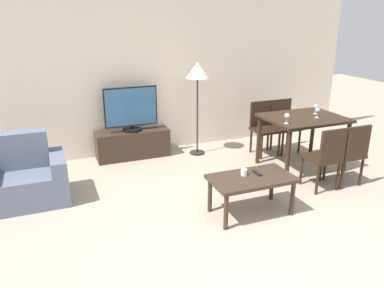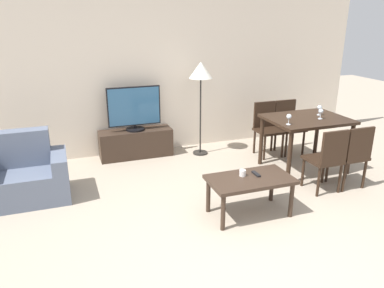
{
  "view_description": "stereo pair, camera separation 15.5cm",
  "coord_description": "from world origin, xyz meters",
  "px_view_note": "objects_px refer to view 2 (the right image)",
  "views": [
    {
      "loc": [
        -1.64,
        -2.34,
        2.17
      ],
      "look_at": [
        -0.03,
        1.72,
        0.65
      ],
      "focal_mm": 35.0,
      "sensor_mm": 36.0,
      "label": 1
    },
    {
      "loc": [
        -1.49,
        -2.4,
        2.17
      ],
      "look_at": [
        -0.03,
        1.72,
        0.65
      ],
      "focal_mm": 35.0,
      "sensor_mm": 36.0,
      "label": 2
    }
  ],
  "objects_px": {
    "dining_chair_near": "(327,157)",
    "tv_stand": "(136,143)",
    "dining_chair_far_left": "(267,126)",
    "coffee_table": "(250,183)",
    "tv": "(134,109)",
    "dining_chair_far": "(288,124)",
    "floor_lamp": "(201,75)",
    "wine_glass_left": "(321,112)",
    "remote_primary": "(256,174)",
    "dining_table": "(306,125)",
    "wine_glass_center": "(289,117)",
    "dining_chair_near_right": "(352,154)",
    "cup_white_near": "(243,173)",
    "wine_glass_right": "(320,108)",
    "armchair": "(26,177)"
  },
  "relations": [
    {
      "from": "tv_stand",
      "to": "floor_lamp",
      "type": "relative_size",
      "value": 0.77
    },
    {
      "from": "remote_primary",
      "to": "wine_glass_center",
      "type": "relative_size",
      "value": 1.03
    },
    {
      "from": "coffee_table",
      "to": "remote_primary",
      "type": "relative_size",
      "value": 6.28
    },
    {
      "from": "dining_chair_near_right",
      "to": "dining_chair_near",
      "type": "bearing_deg",
      "value": 180.0
    },
    {
      "from": "armchair",
      "to": "wine_glass_center",
      "type": "distance_m",
      "value": 3.42
    },
    {
      "from": "dining_table",
      "to": "wine_glass_center",
      "type": "bearing_deg",
      "value": -154.69
    },
    {
      "from": "tv_stand",
      "to": "dining_chair_far",
      "type": "distance_m",
      "value": 2.49
    },
    {
      "from": "dining_table",
      "to": "wine_glass_left",
      "type": "xyz_separation_m",
      "value": [
        0.13,
        -0.11,
        0.21
      ]
    },
    {
      "from": "dining_chair_far",
      "to": "remote_primary",
      "type": "bearing_deg",
      "value": -132.35
    },
    {
      "from": "dining_chair_far",
      "to": "wine_glass_center",
      "type": "xyz_separation_m",
      "value": [
        -0.64,
        -0.95,
        0.41
      ]
    },
    {
      "from": "coffee_table",
      "to": "remote_primary",
      "type": "xyz_separation_m",
      "value": [
        0.1,
        0.05,
        0.07
      ]
    },
    {
      "from": "dining_chair_far",
      "to": "dining_chair_near",
      "type": "bearing_deg",
      "value": -104.79
    },
    {
      "from": "tv_stand",
      "to": "dining_chair_far_left",
      "type": "height_order",
      "value": "dining_chair_far_left"
    },
    {
      "from": "wine_glass_right",
      "to": "dining_chair_near_right",
      "type": "bearing_deg",
      "value": -94.07
    },
    {
      "from": "coffee_table",
      "to": "dining_chair_far_left",
      "type": "xyz_separation_m",
      "value": [
        1.18,
        1.67,
        0.08
      ]
    },
    {
      "from": "tv",
      "to": "dining_chair_near",
      "type": "xyz_separation_m",
      "value": [
        2.02,
        -2.06,
        -0.32
      ]
    },
    {
      "from": "dining_chair_near_right",
      "to": "wine_glass_left",
      "type": "bearing_deg",
      "value": 95.75
    },
    {
      "from": "dining_chair_near_right",
      "to": "wine_glass_right",
      "type": "xyz_separation_m",
      "value": [
        0.06,
        0.81,
        0.41
      ]
    },
    {
      "from": "armchair",
      "to": "dining_table",
      "type": "xyz_separation_m",
      "value": [
        3.77,
        -0.32,
        0.38
      ]
    },
    {
      "from": "dining_chair_near",
      "to": "floor_lamp",
      "type": "xyz_separation_m",
      "value": [
        -1.01,
        1.84,
        0.82
      ]
    },
    {
      "from": "tv_stand",
      "to": "dining_chair_near_right",
      "type": "distance_m",
      "value": 3.19
    },
    {
      "from": "tv_stand",
      "to": "coffee_table",
      "type": "bearing_deg",
      "value": -69.65
    },
    {
      "from": "coffee_table",
      "to": "wine_glass_left",
      "type": "bearing_deg",
      "value": 28.39
    },
    {
      "from": "dining_table",
      "to": "dining_chair_near_right",
      "type": "height_order",
      "value": "dining_chair_near_right"
    },
    {
      "from": "coffee_table",
      "to": "dining_table",
      "type": "relative_size",
      "value": 0.85
    },
    {
      "from": "dining_chair_near",
      "to": "wine_glass_right",
      "type": "distance_m",
      "value": 1.01
    },
    {
      "from": "tv_stand",
      "to": "dining_table",
      "type": "relative_size",
      "value": 1.02
    },
    {
      "from": "tv",
      "to": "wine_glass_left",
      "type": "xyz_separation_m",
      "value": [
        2.35,
        -1.44,
        0.09
      ]
    },
    {
      "from": "dining_chair_near",
      "to": "cup_white_near",
      "type": "relative_size",
      "value": 11.75
    },
    {
      "from": "dining_chair_far_left",
      "to": "wine_glass_center",
      "type": "bearing_deg",
      "value": -104.97
    },
    {
      "from": "dining_chair_near",
      "to": "tv_stand",
      "type": "bearing_deg",
      "value": 134.34
    },
    {
      "from": "armchair",
      "to": "coffee_table",
      "type": "xyz_separation_m",
      "value": [
        2.39,
        -1.25,
        0.1
      ]
    },
    {
      "from": "dining_chair_near_right",
      "to": "dining_chair_far_left",
      "type": "bearing_deg",
      "value": 104.79
    },
    {
      "from": "tv",
      "to": "dining_chair_far",
      "type": "xyz_separation_m",
      "value": [
        2.41,
        -0.59,
        -0.32
      ]
    },
    {
      "from": "tv_stand",
      "to": "coffee_table",
      "type": "relative_size",
      "value": 1.21
    },
    {
      "from": "dining_chair_far_left",
      "to": "floor_lamp",
      "type": "height_order",
      "value": "floor_lamp"
    },
    {
      "from": "dining_chair_near_right",
      "to": "dining_chair_far_left",
      "type": "distance_m",
      "value": 1.53
    },
    {
      "from": "dining_table",
      "to": "dining_chair_near",
      "type": "distance_m",
      "value": 0.79
    },
    {
      "from": "tv_stand",
      "to": "coffee_table",
      "type": "distance_m",
      "value": 2.41
    },
    {
      "from": "armchair",
      "to": "dining_chair_far_left",
      "type": "bearing_deg",
      "value": 6.63
    },
    {
      "from": "dining_chair_far_left",
      "to": "remote_primary",
      "type": "distance_m",
      "value": 1.94
    },
    {
      "from": "coffee_table",
      "to": "wine_glass_center",
      "type": "distance_m",
      "value": 1.27
    },
    {
      "from": "tv_stand",
      "to": "dining_chair_far_left",
      "type": "relative_size",
      "value": 1.35
    },
    {
      "from": "remote_primary",
      "to": "wine_glass_center",
      "type": "distance_m",
      "value": 1.14
    },
    {
      "from": "tv_stand",
      "to": "dining_chair_far",
      "type": "xyz_separation_m",
      "value": [
        2.41,
        -0.59,
        0.25
      ]
    },
    {
      "from": "remote_primary",
      "to": "cup_white_near",
      "type": "bearing_deg",
      "value": 172.66
    },
    {
      "from": "tv_stand",
      "to": "dining_chair_near",
      "type": "relative_size",
      "value": 1.35
    },
    {
      "from": "armchair",
      "to": "tv",
      "type": "bearing_deg",
      "value": 32.78
    },
    {
      "from": "tv",
      "to": "floor_lamp",
      "type": "height_order",
      "value": "floor_lamp"
    },
    {
      "from": "wine_glass_right",
      "to": "dining_chair_near",
      "type": "bearing_deg",
      "value": -118.95
    }
  ]
}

